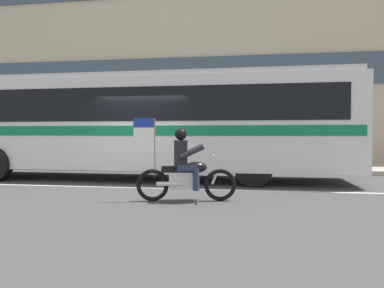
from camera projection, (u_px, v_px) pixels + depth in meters
ground_plane at (140, 184)px, 9.95m from camera, size 60.00×60.00×0.00m
sidewalk_curb at (175, 166)px, 14.99m from camera, size 28.00×3.80×0.15m
lane_center_stripe at (133, 187)px, 9.36m from camera, size 26.60×0.14×0.01m
office_building_facade at (184, 35)px, 17.07m from camera, size 28.00×0.89×12.50m
transit_bus at (137, 120)px, 11.14m from camera, size 13.27×2.79×3.22m
motorcycle_with_rider at (185, 170)px, 7.48m from camera, size 2.17×0.73×1.78m
fire_hydrant at (78, 156)px, 14.62m from camera, size 0.22×0.30×0.75m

